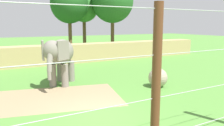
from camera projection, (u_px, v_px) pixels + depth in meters
ground_plane at (99, 116)px, 8.84m from camera, size 120.00×120.00×0.00m
dirt_patch at (56, 98)px, 11.06m from camera, size 6.90×5.23×0.01m
embankment_wall at (37, 56)px, 19.74m from camera, size 36.00×1.80×1.73m
elephant at (60, 55)px, 13.16m from camera, size 2.77×3.32×2.75m
enrichment_ball at (158, 78)px, 12.92m from camera, size 1.09×1.09×1.09m
cable_fence at (158, 88)px, 5.47m from camera, size 9.21×0.23×4.10m
tree_far_left at (69, 4)px, 27.17m from camera, size 4.53×4.53×8.42m
tree_left_of_centre at (112, 1)px, 27.70m from camera, size 5.14×5.14×9.12m
tree_behind_wall at (84, 7)px, 29.28m from camera, size 3.78×3.78×7.81m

